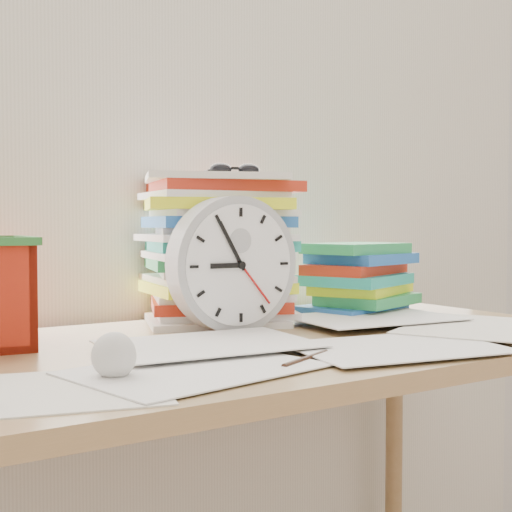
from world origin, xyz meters
TOP-DOWN VIEW (x-y plane):
  - curtain at (0.00, 1.98)m, footprint 2.40×0.01m
  - desk at (0.00, 1.60)m, footprint 1.40×0.70m
  - paper_stack at (0.08, 1.83)m, footprint 0.36×0.33m
  - clock at (0.03, 1.70)m, footprint 0.26×0.05m
  - sunglasses at (0.13, 1.84)m, footprint 0.15×0.13m
  - book_stack at (0.41, 1.77)m, footprint 0.32×0.28m
  - crumpled_ball at (-0.31, 1.43)m, footprint 0.06×0.06m
  - pen at (-0.03, 1.39)m, footprint 0.12×0.07m
  - scattered_papers at (0.00, 1.60)m, footprint 1.26×0.42m

SIDE VIEW (x-z plane):
  - desk at x=0.00m, z-range 0.30..1.05m
  - pen at x=-0.03m, z-range 0.75..0.76m
  - scattered_papers at x=0.00m, z-range 0.75..0.77m
  - crumpled_ball at x=-0.31m, z-range 0.75..0.81m
  - book_stack at x=0.41m, z-range 0.75..0.91m
  - clock at x=0.03m, z-range 0.75..1.01m
  - paper_stack at x=0.08m, z-range 0.75..1.05m
  - sunglasses at x=0.13m, z-range 1.05..1.08m
  - curtain at x=0.00m, z-range 0.05..2.55m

